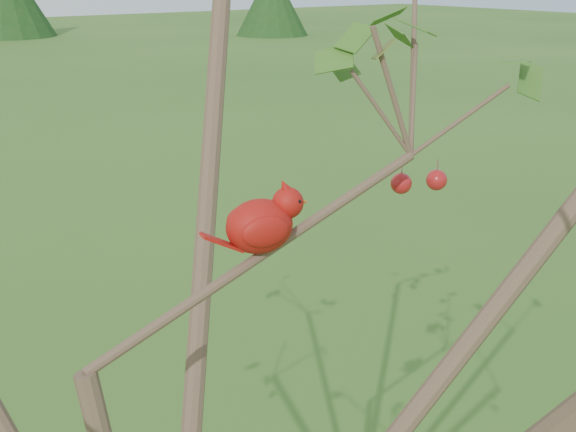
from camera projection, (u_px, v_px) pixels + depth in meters
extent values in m
sphere|color=maroon|center=(437.00, 180.00, 1.37)|extent=(0.04, 0.04, 0.04)
sphere|color=maroon|center=(401.00, 183.00, 1.35)|extent=(0.04, 0.04, 0.04)
ellipsoid|color=#A2160D|center=(260.00, 226.00, 1.15)|extent=(0.13, 0.10, 0.09)
sphere|color=#A2160D|center=(288.00, 203.00, 1.16)|extent=(0.06, 0.06, 0.05)
cone|color=#A2160D|center=(285.00, 188.00, 1.15)|extent=(0.04, 0.03, 0.04)
cone|color=#D85914|center=(302.00, 202.00, 1.17)|extent=(0.03, 0.02, 0.02)
ellipsoid|color=black|center=(297.00, 203.00, 1.16)|extent=(0.02, 0.03, 0.02)
cube|color=#A2160D|center=(222.00, 242.00, 1.13)|extent=(0.07, 0.04, 0.04)
ellipsoid|color=#A2160D|center=(249.00, 219.00, 1.17)|extent=(0.08, 0.04, 0.05)
ellipsoid|color=#A2160D|center=(266.00, 232.00, 1.11)|extent=(0.08, 0.04, 0.05)
cylinder|color=#493627|center=(272.00, 3.00, 28.27)|extent=(0.37, 0.37, 2.47)
cone|color=#153713|center=(272.00, 0.00, 28.24)|extent=(2.88, 2.88, 2.67)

